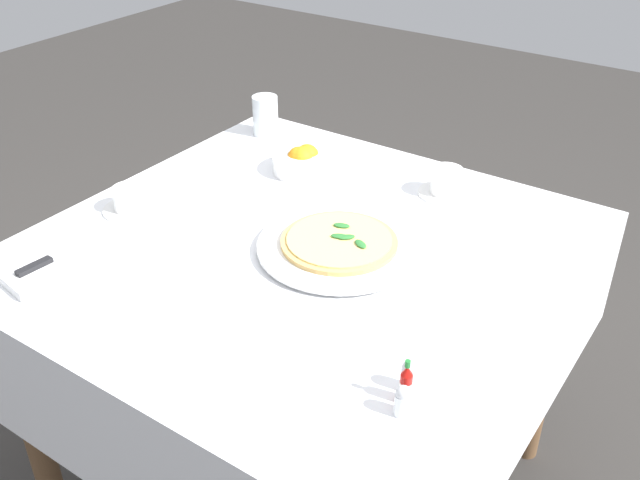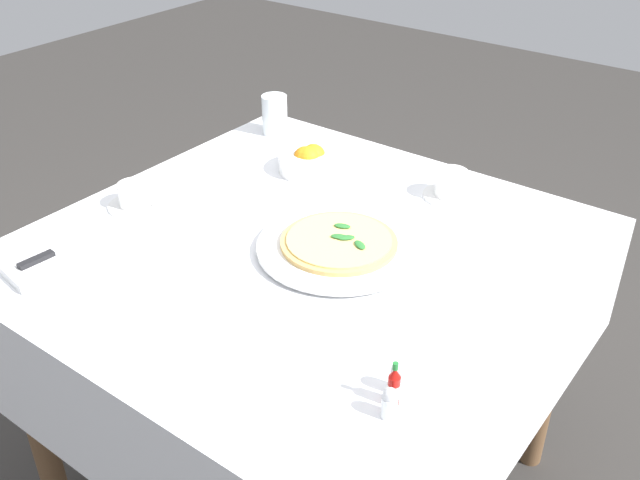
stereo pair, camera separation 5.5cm
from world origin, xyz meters
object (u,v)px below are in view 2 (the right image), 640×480
object	(u,v)px
pizza_plate	(339,247)
hot_sauce_bottle	(394,387)
coffee_cup_near_right	(451,185)
napkin_folded	(59,256)
pizza	(339,241)
coffee_cup_far_right	(135,196)
citrus_bowl	(309,161)
salt_shaker	(398,379)
dinner_knife	(59,250)
pepper_shaker	(389,404)
water_glass_back_corner	(275,117)

from	to	relation	value
pizza_plate	hot_sauce_bottle	distance (m)	0.45
coffee_cup_near_right	napkin_folded	xyz separation A→B (m)	(-0.73, 0.51, -0.02)
hot_sauce_bottle	napkin_folded	bearing A→B (deg)	94.64
pizza	coffee_cup_far_right	world-z (taller)	coffee_cup_far_right
pizza	coffee_cup_near_right	distance (m)	0.36
pizza_plate	napkin_folded	bearing A→B (deg)	130.28
pizza_plate	coffee_cup_near_right	bearing A→B (deg)	-11.29
citrus_bowl	salt_shaker	distance (m)	0.82
citrus_bowl	salt_shaker	xyz separation A→B (m)	(-0.55, -0.60, -0.00)
dinner_knife	pepper_shaker	world-z (taller)	pepper_shaker
pizza	citrus_bowl	xyz separation A→B (m)	(0.27, 0.29, 0.00)
dinner_knife	hot_sauce_bottle	distance (m)	0.77
pizza	hot_sauce_bottle	world-z (taller)	hot_sauce_bottle
napkin_folded	citrus_bowl	size ratio (longest dim) A/B	1.59
pizza	citrus_bowl	world-z (taller)	citrus_bowl
napkin_folded	hot_sauce_bottle	xyz separation A→B (m)	(0.06, -0.77, 0.02)
pizza_plate	citrus_bowl	distance (m)	0.39
citrus_bowl	pizza_plate	bearing A→B (deg)	-133.03
dinner_knife	hot_sauce_bottle	xyz separation A→B (m)	(0.06, -0.77, 0.01)
coffee_cup_near_right	coffee_cup_far_right	bearing A→B (deg)	130.57
pizza	water_glass_back_corner	size ratio (longest dim) A/B	2.22
napkin_folded	hot_sauce_bottle	world-z (taller)	hot_sauce_bottle
pepper_shaker	pizza_plate	bearing A→B (deg)	44.87
coffee_cup_far_right	citrus_bowl	distance (m)	0.44
pizza	coffee_cup_far_right	size ratio (longest dim) A/B	1.89
dinner_knife	citrus_bowl	world-z (taller)	citrus_bowl
pizza	pizza_plate	bearing A→B (deg)	144.50
dinner_knife	pepper_shaker	distance (m)	0.78
pizza	water_glass_back_corner	distance (m)	0.65
water_glass_back_corner	napkin_folded	bearing A→B (deg)	-175.09
pizza	salt_shaker	world-z (taller)	salt_shaker
pizza	dinner_knife	bearing A→B (deg)	130.09
salt_shaker	pepper_shaker	bearing A→B (deg)	-160.35
hot_sauce_bottle	pepper_shaker	xyz separation A→B (m)	(-0.03, -0.01, -0.01)
coffee_cup_near_right	dinner_knife	size ratio (longest dim) A/B	0.66
pizza_plate	water_glass_back_corner	bearing A→B (deg)	51.78
hot_sauce_bottle	pizza	bearing A→B (deg)	46.43
hot_sauce_bottle	dinner_knife	bearing A→B (deg)	94.43
citrus_bowl	salt_shaker	bearing A→B (deg)	-132.35
napkin_folded	citrus_bowl	distance (m)	0.66
coffee_cup_near_right	coffee_cup_far_right	size ratio (longest dim) A/B	1.00
coffee_cup_near_right	salt_shaker	bearing A→B (deg)	-158.97
coffee_cup_near_right	pepper_shaker	size ratio (longest dim) A/B	2.31
dinner_knife	citrus_bowl	size ratio (longest dim) A/B	1.31
dinner_knife	citrus_bowl	bearing A→B (deg)	-8.50
citrus_bowl	pizza	bearing A→B (deg)	-132.98
pizza_plate	coffee_cup_far_right	world-z (taller)	coffee_cup_far_right
pizza	citrus_bowl	bearing A→B (deg)	47.02
napkin_folded	hot_sauce_bottle	size ratio (longest dim) A/B	2.87
coffee_cup_far_right	pizza	bearing A→B (deg)	-75.83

